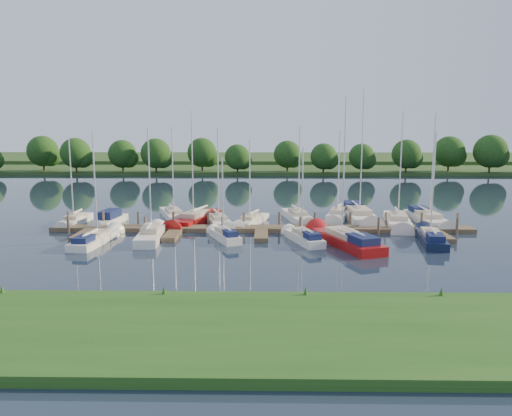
{
  "coord_description": "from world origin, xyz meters",
  "views": [
    {
      "loc": [
        0.28,
        -38.5,
        9.97
      ],
      "look_at": [
        -0.52,
        8.0,
        2.2
      ],
      "focal_mm": 35.0,
      "sensor_mm": 36.0,
      "label": 1
    }
  ],
  "objects_px": {
    "sailboat_n_0": "(75,222)",
    "sailboat_s_2": "(224,236)",
    "motorboat": "(109,221)",
    "sailboat_n_5": "(251,221)",
    "dock": "(261,230)"
  },
  "relations": [
    {
      "from": "sailboat_s_2",
      "to": "dock",
      "type": "bearing_deg",
      "value": 20.12
    },
    {
      "from": "dock",
      "to": "sailboat_n_0",
      "type": "xyz_separation_m",
      "value": [
        -18.97,
        3.5,
        0.07
      ]
    },
    {
      "from": "motorboat",
      "to": "sailboat_s_2",
      "type": "xyz_separation_m",
      "value": [
        12.23,
        -6.66,
        -0.04
      ]
    },
    {
      "from": "sailboat_n_0",
      "to": "sailboat_s_2",
      "type": "relative_size",
      "value": 1.18
    },
    {
      "from": "sailboat_n_0",
      "to": "motorboat",
      "type": "bearing_deg",
      "value": 179.91
    },
    {
      "from": "dock",
      "to": "sailboat_n_5",
      "type": "distance_m",
      "value": 4.09
    },
    {
      "from": "sailboat_n_0",
      "to": "motorboat",
      "type": "relative_size",
      "value": 1.47
    },
    {
      "from": "sailboat_n_5",
      "to": "sailboat_s_2",
      "type": "relative_size",
      "value": 1.17
    },
    {
      "from": "sailboat_n_0",
      "to": "sailboat_s_2",
      "type": "height_order",
      "value": "sailboat_n_0"
    },
    {
      "from": "dock",
      "to": "sailboat_s_2",
      "type": "height_order",
      "value": "sailboat_s_2"
    },
    {
      "from": "sailboat_n_0",
      "to": "motorboat",
      "type": "xyz_separation_m",
      "value": [
        3.51,
        0.03,
        0.09
      ]
    },
    {
      "from": "sailboat_n_0",
      "to": "motorboat",
      "type": "height_order",
      "value": "sailboat_n_0"
    },
    {
      "from": "sailboat_n_5",
      "to": "dock",
      "type": "bearing_deg",
      "value": 126.04
    },
    {
      "from": "sailboat_s_2",
      "to": "sailboat_n_0",
      "type": "bearing_deg",
      "value": 133.27
    },
    {
      "from": "motorboat",
      "to": "sailboat_n_5",
      "type": "xyz_separation_m",
      "value": [
        14.35,
        0.4,
        -0.09
      ]
    }
  ]
}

